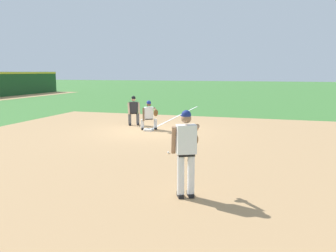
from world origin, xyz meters
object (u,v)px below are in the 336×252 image
Objects in this scene: first_baseman at (149,114)px; umpire at (134,109)px; first_base_bag at (149,130)px; pitcher at (186,148)px; baseball at (168,153)px.

umpire reaches higher than first_baseman.
first_baseman is 1.57m from umpire.
first_base_bag is 0.73m from first_baseman.
first_baseman is at bearing -130.47° from umpire.
first_base_bag is at bearing 25.71° from pitcher.
pitcher reaches higher than first_baseman.
baseball is 6.02m from umpire.
baseball is 0.05× the size of umpire.
pitcher is 9.66m from umpire.
first_base_bag is at bearing -135.59° from umpire.
baseball is at bearing -151.41° from first_base_bag.
baseball is 0.04× the size of pitcher.
first_baseman reaches higher than first_base_bag.
umpire is at bearing 29.07° from pitcher.
first_baseman is at bearing 10.22° from first_base_bag.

